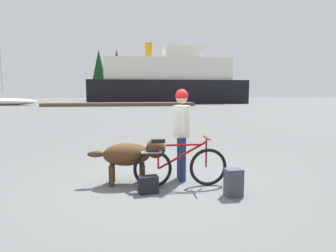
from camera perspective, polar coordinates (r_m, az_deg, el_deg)
ground_plane at (r=5.49m, az=-1.74°, el=-11.34°), size 160.00×160.00×0.00m
bicycle at (r=5.22m, az=2.38°, el=-7.97°), size 1.70×0.44×0.90m
person_cyclist at (r=5.51m, az=2.70°, el=0.10°), size 0.32×0.53×1.76m
dog at (r=5.41m, az=-7.11°, el=-5.58°), size 1.44×0.49×0.84m
backpack at (r=4.93m, az=12.85°, el=-10.85°), size 0.29×0.21×0.46m
handbag_pannier at (r=4.97m, az=-3.91°, el=-11.49°), size 0.35×0.24×0.30m
dock_pier at (r=35.79m, az=-9.51°, el=4.26°), size 18.12×2.59×0.40m
ferry_boat at (r=44.60m, az=-0.07°, el=8.68°), size 23.06×7.87×9.02m
sailboat_moored at (r=42.60m, az=-29.83°, el=4.23°), size 8.17×2.29×7.82m
pine_tree_far_left at (r=60.62m, az=-13.50°, el=11.14°), size 3.21×3.21×10.08m
pine_tree_center at (r=60.17m, az=-10.07°, el=11.14°), size 3.28×3.28×10.22m
pine_tree_far_right at (r=58.91m, az=-0.17°, el=11.42°), size 3.15×3.15×10.46m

